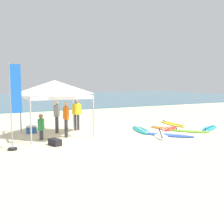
% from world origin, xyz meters
% --- Properties ---
extents(ground_plane, '(80.00, 80.00, 0.00)m').
position_xyz_m(ground_plane, '(0.00, 0.00, 0.00)').
color(ground_plane, beige).
extents(sea, '(80.00, 36.00, 0.10)m').
position_xyz_m(sea, '(0.00, 30.11, 0.05)').
color(sea, teal).
rests_on(sea, ground).
extents(canopy_tent, '(3.01, 3.01, 2.75)m').
position_xyz_m(canopy_tent, '(-2.63, 1.23, 2.39)').
color(canopy_tent, '#B7B7BC').
rests_on(canopy_tent, ground).
extents(surfboard_yellow, '(0.94, 2.51, 0.19)m').
position_xyz_m(surfboard_yellow, '(4.81, 1.23, 0.04)').
color(surfboard_yellow, yellow).
rests_on(surfboard_yellow, ground).
extents(surfboard_orange, '(1.06, 1.94, 0.19)m').
position_xyz_m(surfboard_orange, '(3.34, 0.12, 0.04)').
color(surfboard_orange, orange).
rests_on(surfboard_orange, ground).
extents(surfboard_blue, '(2.21, 2.42, 0.19)m').
position_xyz_m(surfboard_blue, '(2.33, -1.40, 0.04)').
color(surfboard_blue, blue).
rests_on(surfboard_blue, ground).
extents(surfboard_cyan, '(2.20, 1.55, 0.19)m').
position_xyz_m(surfboard_cyan, '(5.73, -0.94, 0.04)').
color(surfboard_cyan, '#23B2CC').
rests_on(surfboard_cyan, ground).
extents(surfboard_teal, '(1.42, 2.64, 0.19)m').
position_xyz_m(surfboard_teal, '(1.88, 0.35, 0.04)').
color(surfboard_teal, '#19847F').
rests_on(surfboard_teal, ground).
extents(surfboard_lime, '(1.76, 1.85, 0.19)m').
position_xyz_m(surfboard_lime, '(4.06, -1.16, 0.04)').
color(surfboard_lime, '#7AD12D').
rests_on(surfboard_lime, ground).
extents(surfboard_white, '(1.98, 2.48, 0.19)m').
position_xyz_m(surfboard_white, '(2.12, -1.11, 0.04)').
color(surfboard_white, white).
rests_on(surfboard_white, ground).
extents(surfboard_red, '(1.99, 1.39, 0.19)m').
position_xyz_m(surfboard_red, '(3.53, -0.01, 0.04)').
color(surfboard_red, red).
rests_on(surfboard_red, ground).
extents(person_yellow, '(0.55, 0.27, 1.71)m').
position_xyz_m(person_yellow, '(-1.21, 2.06, 0.99)').
color(person_yellow, '#2D2D33').
rests_on(person_yellow, ground).
extents(person_orange, '(0.25, 0.55, 1.71)m').
position_xyz_m(person_orange, '(-2.29, 0.56, 0.99)').
color(person_orange, '#383842').
rests_on(person_orange, ground).
extents(person_grey, '(0.37, 0.49, 1.71)m').
position_xyz_m(person_grey, '(-2.41, 1.78, 0.99)').
color(person_grey, '#383842').
rests_on(person_grey, ground).
extents(person_green, '(0.36, 0.50, 1.20)m').
position_xyz_m(person_green, '(-3.48, 0.55, 0.66)').
color(person_green, '#383842').
rests_on(person_green, ground).
extents(banner_flag, '(0.60, 0.36, 3.40)m').
position_xyz_m(banner_flag, '(-4.80, -0.83, 1.57)').
color(banner_flag, '#99999E').
rests_on(banner_flag, ground).
extents(gear_bag_near_tent, '(0.49, 0.67, 0.28)m').
position_xyz_m(gear_bag_near_tent, '(-3.22, -0.84, 0.14)').
color(gear_bag_near_tent, '#232328').
rests_on(gear_bag_near_tent, ground).
extents(cooler_box, '(0.50, 0.36, 0.39)m').
position_xyz_m(cooler_box, '(-3.62, 2.32, 0.20)').
color(cooler_box, '#2D60B7').
rests_on(cooler_box, ground).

